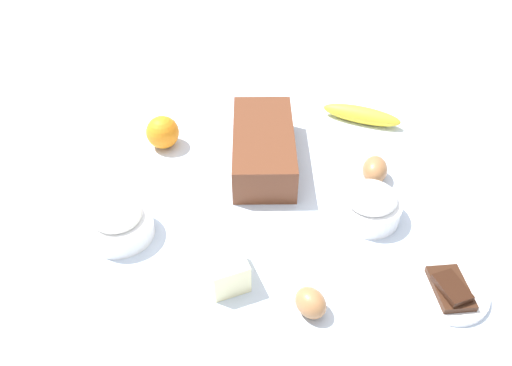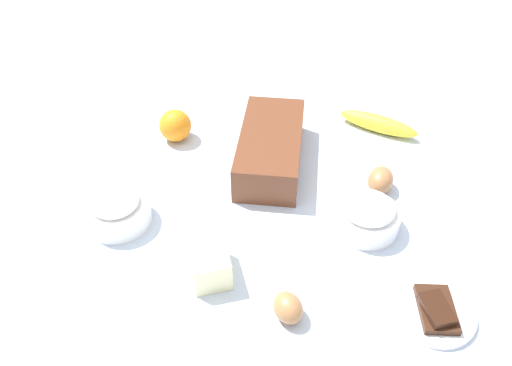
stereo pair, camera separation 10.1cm
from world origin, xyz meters
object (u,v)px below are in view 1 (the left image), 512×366
Objects in this scene: loaf_pan at (263,146)px; egg_beside_bowl at (311,303)px; butter_block at (224,266)px; chocolate_plate at (450,291)px; orange_fruit at (163,132)px; banana at (362,115)px; egg_near_butter at (375,170)px; flour_bowl at (119,223)px; sugar_bowl at (370,205)px.

loaf_pan reaches higher than egg_beside_bowl.
butter_block reaches higher than chocolate_plate.
butter_block is (0.31, -0.11, -0.01)m from loaf_pan.
loaf_pan is 0.23m from orange_fruit.
loaf_pan is at bearing -176.08° from egg_beside_bowl.
banana is at bearing 156.36° from egg_beside_bowl.
banana reaches higher than chocolate_plate.
chocolate_plate is (0.52, 0.01, -0.01)m from banana.
butter_block is 0.40m from egg_near_butter.
egg_beside_bowl is at bearing -23.64° from banana.
flour_bowl is 1.80× the size of egg_near_butter.
egg_near_butter is (0.17, 0.45, -0.01)m from orange_fruit.
loaf_pan is at bearing 69.21° from orange_fruit.
egg_near_butter is 0.31m from chocolate_plate.
loaf_pan is 3.24× the size of butter_block.
butter_block is 0.69× the size of chocolate_plate.
egg_near_butter is at bearing 101.12° from flour_bowl.
loaf_pan is at bearing -145.77° from chocolate_plate.
banana is (-0.32, 0.55, -0.01)m from flour_bowl.
orange_fruit is 0.48m from egg_near_butter.
orange_fruit is (-0.08, -0.22, -0.00)m from loaf_pan.
egg_near_butter reaches higher than egg_beside_bowl.
sugar_bowl is 2.15× the size of egg_beside_bowl.
loaf_pan is 0.48m from chocolate_plate.
flour_bowl is at bearing -51.47° from loaf_pan.
chocolate_plate is (0.30, 0.04, -0.02)m from egg_near_butter.
chocolate_plate is at bearing 45.65° from orange_fruit.
sugar_bowl is at bearing 89.21° from flour_bowl.
banana is at bearing 121.88° from loaf_pan.
egg_near_butter is at bearing 147.44° from egg_beside_bowl.
egg_beside_bowl reaches higher than chocolate_plate.
butter_block reaches higher than banana.
sugar_bowl is (0.01, 0.48, 0.00)m from flour_bowl.
banana is 0.22m from egg_near_butter.
butter_block is at bearing 56.66° from flour_bowl.
sugar_bowl reaches higher than banana.
banana is at bearing 166.92° from sugar_bowl.
orange_fruit is 0.83× the size of butter_block.
butter_block is 0.38m from chocolate_plate.
flour_bowl reaches higher than egg_near_butter.
egg_near_butter is (0.21, -0.03, 0.01)m from banana.
loaf_pan is at bearing 161.31° from butter_block.
loaf_pan is 0.35m from flour_bowl.
sugar_bowl is at bearing 48.59° from loaf_pan.
flour_bowl reaches higher than butter_block.
orange_fruit is 1.07× the size of egg_near_butter.
orange_fruit is 0.57× the size of chocolate_plate.
loaf_pan reaches higher than banana.
orange_fruit is 0.41m from butter_block.
sugar_bowl is at bearing -156.60° from chocolate_plate.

